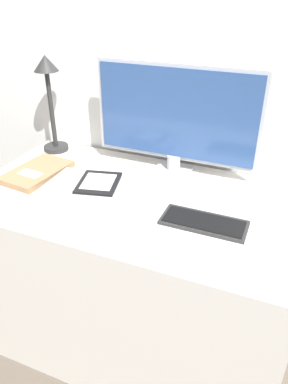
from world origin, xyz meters
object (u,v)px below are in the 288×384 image
at_px(notebook, 37,172).
at_px(desk_lamp, 49,90).
at_px(monitor, 176,117).
at_px(ereader, 99,183).
at_px(laptop, 92,189).
at_px(keyboard, 204,222).

bearing_deg(notebook, desk_lamp, 106.87).
xyz_separation_m(monitor, desk_lamp, (-0.58, -0.00, 0.05)).
bearing_deg(ereader, monitor, 51.12).
bearing_deg(monitor, laptop, -128.81).
relative_size(monitor, ereader, 3.16).
height_order(monitor, desk_lamp, monitor).
bearing_deg(monitor, notebook, -153.62).
bearing_deg(keyboard, ereader, 170.80).
distance_m(monitor, ereader, 0.39).
height_order(monitor, laptop, monitor).
distance_m(monitor, keyboard, 0.46).
height_order(monitor, keyboard, monitor).
bearing_deg(desk_lamp, keyboard, -22.36).
relative_size(keyboard, notebook, 0.96).
bearing_deg(ereader, desk_lamp, 144.94).
relative_size(monitor, keyboard, 2.35).
bearing_deg(desk_lamp, notebook, -73.13).
bearing_deg(notebook, laptop, -7.09).
xyz_separation_m(keyboard, laptop, (-0.45, 0.05, 0.01)).
bearing_deg(notebook, monitor, 26.38).
relative_size(laptop, desk_lamp, 0.81).
xyz_separation_m(keyboard, desk_lamp, (-0.80, 0.33, 0.27)).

